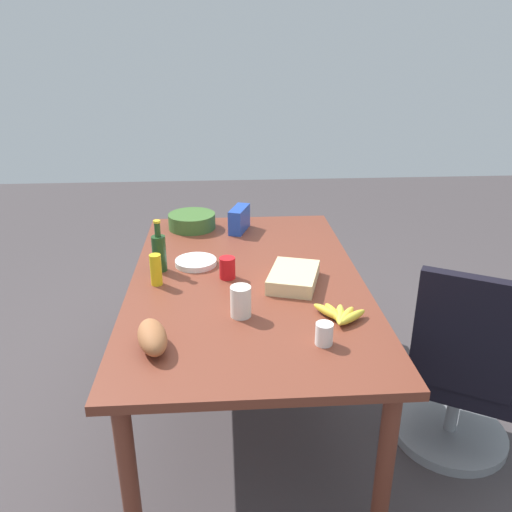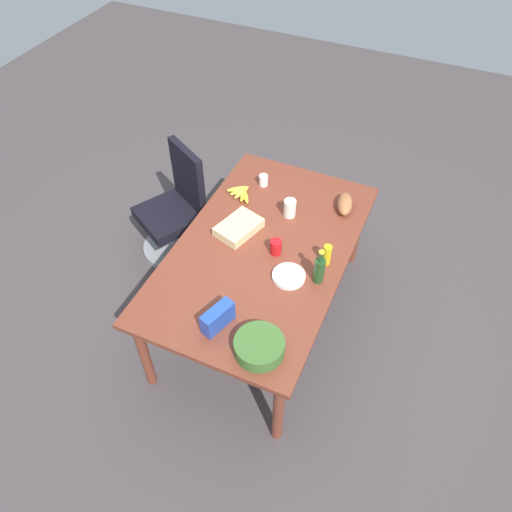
{
  "view_description": "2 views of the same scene",
  "coord_description": "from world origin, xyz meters",
  "px_view_note": "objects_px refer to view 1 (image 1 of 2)",
  "views": [
    {
      "loc": [
        -2.35,
        0.11,
        1.87
      ],
      "look_at": [
        0.11,
        -0.05,
        0.84
      ],
      "focal_mm": 36.03,
      "sensor_mm": 36.0,
      "label": 1
    },
    {
      "loc": [
        2.16,
        0.91,
        3.25
      ],
      "look_at": [
        0.13,
        0.01,
        0.82
      ],
      "focal_mm": 34.44,
      "sensor_mm": 36.0,
      "label": 2
    }
  ],
  "objects_px": {
    "mustard_bottle": "(156,270)",
    "banana_bunch": "(340,314)",
    "salad_bowl": "(192,221)",
    "paper_cup": "(324,334)",
    "paper_plate_stack": "(196,262)",
    "red_solo_cup": "(227,268)",
    "sheet_cake": "(294,277)",
    "mayo_jar": "(241,301)",
    "conference_table": "(247,290)",
    "chip_bag_blue": "(239,219)",
    "office_chair": "(458,383)",
    "bread_loaf": "(152,337)",
    "wine_bottle": "(159,252)"
  },
  "relations": [
    {
      "from": "salad_bowl",
      "to": "paper_cup",
      "type": "xyz_separation_m",
      "value": [
        -1.4,
        -0.58,
        -0.0
      ]
    },
    {
      "from": "bread_loaf",
      "to": "red_solo_cup",
      "type": "bearing_deg",
      "value": -25.63
    },
    {
      "from": "office_chair",
      "to": "banana_bunch",
      "type": "bearing_deg",
      "value": 95.11
    },
    {
      "from": "salad_bowl",
      "to": "mustard_bottle",
      "type": "bearing_deg",
      "value": 170.66
    },
    {
      "from": "paper_cup",
      "to": "mayo_jar",
      "type": "bearing_deg",
      "value": 52.13
    },
    {
      "from": "paper_plate_stack",
      "to": "red_solo_cup",
      "type": "height_order",
      "value": "red_solo_cup"
    },
    {
      "from": "office_chair",
      "to": "banana_bunch",
      "type": "height_order",
      "value": "office_chair"
    },
    {
      "from": "mayo_jar",
      "to": "banana_bunch",
      "type": "height_order",
      "value": "mayo_jar"
    },
    {
      "from": "office_chair",
      "to": "paper_cup",
      "type": "distance_m",
      "value": 0.87
    },
    {
      "from": "mustard_bottle",
      "to": "bread_loaf",
      "type": "bearing_deg",
      "value": -175.23
    },
    {
      "from": "banana_bunch",
      "to": "paper_plate_stack",
      "type": "bearing_deg",
      "value": 45.45
    },
    {
      "from": "banana_bunch",
      "to": "chip_bag_blue",
      "type": "bearing_deg",
      "value": 18.58
    },
    {
      "from": "conference_table",
      "to": "mayo_jar",
      "type": "height_order",
      "value": "mayo_jar"
    },
    {
      "from": "bread_loaf",
      "to": "paper_cup",
      "type": "relative_size",
      "value": 2.67
    },
    {
      "from": "conference_table",
      "to": "salad_bowl",
      "type": "distance_m",
      "value": 0.83
    },
    {
      "from": "mayo_jar",
      "to": "conference_table",
      "type": "bearing_deg",
      "value": -6.51
    },
    {
      "from": "chip_bag_blue",
      "to": "banana_bunch",
      "type": "xyz_separation_m",
      "value": [
        -1.15,
        -0.39,
        -0.05
      ]
    },
    {
      "from": "salad_bowl",
      "to": "paper_cup",
      "type": "bearing_deg",
      "value": -157.46
    },
    {
      "from": "conference_table",
      "to": "chip_bag_blue",
      "type": "relative_size",
      "value": 8.74
    },
    {
      "from": "mustard_bottle",
      "to": "mayo_jar",
      "type": "xyz_separation_m",
      "value": [
        -0.34,
        -0.4,
        -0.01
      ]
    },
    {
      "from": "paper_plate_stack",
      "to": "sheet_cake",
      "type": "relative_size",
      "value": 0.69
    },
    {
      "from": "paper_cup",
      "to": "conference_table",
      "type": "bearing_deg",
      "value": 23.11
    },
    {
      "from": "salad_bowl",
      "to": "banana_bunch",
      "type": "xyz_separation_m",
      "value": [
        -1.22,
        -0.69,
        -0.02
      ]
    },
    {
      "from": "paper_plate_stack",
      "to": "sheet_cake",
      "type": "distance_m",
      "value": 0.56
    },
    {
      "from": "office_chair",
      "to": "sheet_cake",
      "type": "relative_size",
      "value": 3.11
    },
    {
      "from": "mayo_jar",
      "to": "red_solo_cup",
      "type": "relative_size",
      "value": 1.26
    },
    {
      "from": "paper_plate_stack",
      "to": "wine_bottle",
      "type": "xyz_separation_m",
      "value": [
        -0.06,
        0.18,
        0.09
      ]
    },
    {
      "from": "mayo_jar",
      "to": "wine_bottle",
      "type": "height_order",
      "value": "wine_bottle"
    },
    {
      "from": "red_solo_cup",
      "to": "bread_loaf",
      "type": "bearing_deg",
      "value": 154.37
    },
    {
      "from": "banana_bunch",
      "to": "paper_cup",
      "type": "bearing_deg",
      "value": 150.38
    },
    {
      "from": "sheet_cake",
      "to": "banana_bunch",
      "type": "height_order",
      "value": "sheet_cake"
    },
    {
      "from": "bread_loaf",
      "to": "paper_cup",
      "type": "bearing_deg",
      "value": -91.19
    },
    {
      "from": "sheet_cake",
      "to": "wine_bottle",
      "type": "bearing_deg",
      "value": 73.0
    },
    {
      "from": "banana_bunch",
      "to": "sheet_cake",
      "type": "bearing_deg",
      "value": 22.39
    },
    {
      "from": "salad_bowl",
      "to": "wine_bottle",
      "type": "bearing_deg",
      "value": 168.28
    },
    {
      "from": "mustard_bottle",
      "to": "mayo_jar",
      "type": "height_order",
      "value": "mustard_bottle"
    },
    {
      "from": "sheet_cake",
      "to": "wine_bottle",
      "type": "height_order",
      "value": "wine_bottle"
    },
    {
      "from": "office_chair",
      "to": "red_solo_cup",
      "type": "bearing_deg",
      "value": 69.76
    },
    {
      "from": "paper_plate_stack",
      "to": "sheet_cake",
      "type": "xyz_separation_m",
      "value": [
        -0.26,
        -0.49,
        0.02
      ]
    },
    {
      "from": "paper_plate_stack",
      "to": "bread_loaf",
      "type": "bearing_deg",
      "value": 170.52
    },
    {
      "from": "sheet_cake",
      "to": "banana_bunch",
      "type": "distance_m",
      "value": 0.39
    },
    {
      "from": "chip_bag_blue",
      "to": "banana_bunch",
      "type": "relative_size",
      "value": 0.94
    },
    {
      "from": "mustard_bottle",
      "to": "chip_bag_blue",
      "type": "xyz_separation_m",
      "value": [
        0.75,
        -0.43,
        -0.0
      ]
    },
    {
      "from": "salad_bowl",
      "to": "banana_bunch",
      "type": "relative_size",
      "value": 1.27
    },
    {
      "from": "mustard_bottle",
      "to": "chip_bag_blue",
      "type": "relative_size",
      "value": 0.71
    },
    {
      "from": "paper_cup",
      "to": "red_solo_cup",
      "type": "xyz_separation_m",
      "value": [
        0.64,
        0.37,
        0.01
      ]
    },
    {
      "from": "paper_plate_stack",
      "to": "banana_bunch",
      "type": "distance_m",
      "value": 0.9
    },
    {
      "from": "office_chair",
      "to": "paper_cup",
      "type": "xyz_separation_m",
      "value": [
        -0.24,
        0.71,
        0.44
      ]
    },
    {
      "from": "mustard_bottle",
      "to": "banana_bunch",
      "type": "xyz_separation_m",
      "value": [
        -0.4,
        -0.82,
        -0.05
      ]
    },
    {
      "from": "office_chair",
      "to": "paper_plate_stack",
      "type": "relative_size",
      "value": 4.52
    }
  ]
}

